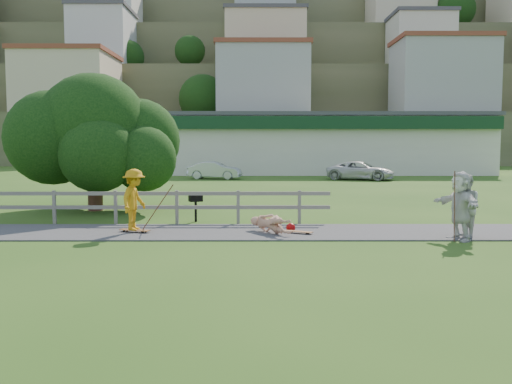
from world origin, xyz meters
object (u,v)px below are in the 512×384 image
skater_rider (134,203)px  spectator_a (465,207)px  spectator_d (460,206)px  car_white (361,171)px  tree (94,157)px  car_silver (215,170)px  skater_fallen (271,224)px  bbq (196,208)px

skater_rider → spectator_a: spectator_a is taller
skater_rider → spectator_d: (9.08, -1.22, 0.05)m
car_white → tree: 22.79m
spectator_a → tree: 13.78m
car_silver → spectator_a: bearing=-151.5°
car_silver → car_white: bearing=-85.7°
skater_fallen → spectator_a: bearing=-43.8°
skater_rider → spectator_a: bearing=-80.9°
bbq → skater_fallen: bearing=-68.5°
spectator_a → bbq: spectator_a is taller
car_white → tree: (-13.75, -18.12, 1.45)m
skater_rider → bbq: bearing=-17.0°
skater_rider → skater_fallen: bearing=-77.1°
spectator_d → car_silver: (-8.47, 25.98, -0.31)m
skater_fallen → tree: size_ratio=0.24×
car_silver → tree: tree is taller
spectator_d → tree: size_ratio=0.28×
skater_rider → tree: bearing=40.7°
skater_fallen → skater_rider: bearing=142.7°
car_silver → car_white: car_white is taller
skater_fallen → car_white: 24.92m
tree → skater_rider: bearing=-64.3°
car_white → bbq: bearing=175.9°
car_white → skater_fallen: bearing=-176.5°
skater_fallen → bbq: (-2.45, 2.60, 0.15)m
spectator_a → car_silver: bearing=-166.7°
car_silver → bbq: bearing=-167.8°
skater_fallen → spectator_a: size_ratio=0.92×
skater_rider → spectator_d: size_ratio=0.95×
car_silver → tree: (-3.32, -19.12, 1.48)m
spectator_d → skater_rider: bearing=-115.4°
car_silver → car_white: size_ratio=0.82×
car_silver → skater_rider: bearing=-171.6°
car_silver → bbq: size_ratio=4.25×
car_silver → skater_fallen: bearing=-162.5°
spectator_d → car_white: (1.95, 24.98, -0.29)m
spectator_d → car_silver: bearing=-179.7°
skater_rider → skater_fallen: skater_rider is taller
skater_rider → bbq: (1.53, 2.46, -0.44)m
skater_rider → car_silver: 24.77m
bbq → spectator_a: bearing=-45.5°
car_white → spectator_d: bearing=-164.6°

